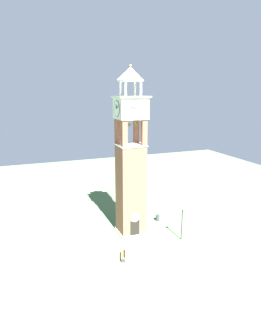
{
  "coord_description": "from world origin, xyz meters",
  "views": [
    {
      "loc": [
        -10.68,
        -28.33,
        16.03
      ],
      "look_at": [
        0.0,
        0.0,
        8.0
      ],
      "focal_mm": 29.73,
      "sensor_mm": 36.0,
      "label": 1
    }
  ],
  "objects_px": {
    "park_bench": "(124,254)",
    "trash_bin": "(158,218)",
    "clock_tower": "(131,169)",
    "lamp_post": "(182,217)"
  },
  "relations": [
    {
      "from": "park_bench",
      "to": "trash_bin",
      "type": "bearing_deg",
      "value": 43.43
    },
    {
      "from": "clock_tower",
      "to": "park_bench",
      "type": "distance_m",
      "value": 9.27
    },
    {
      "from": "clock_tower",
      "to": "trash_bin",
      "type": "relative_size",
      "value": 23.76
    },
    {
      "from": "trash_bin",
      "to": "park_bench",
      "type": "bearing_deg",
      "value": -136.57
    },
    {
      "from": "clock_tower",
      "to": "lamp_post",
      "type": "relative_size",
      "value": 4.72
    },
    {
      "from": "clock_tower",
      "to": "trash_bin",
      "type": "bearing_deg",
      "value": 21.56
    },
    {
      "from": "lamp_post",
      "to": "trash_bin",
      "type": "xyz_separation_m",
      "value": [
        -0.37,
        5.35,
        -2.38
      ]
    },
    {
      "from": "park_bench",
      "to": "lamp_post",
      "type": "relative_size",
      "value": 0.41
    },
    {
      "from": "clock_tower",
      "to": "park_bench",
      "type": "height_order",
      "value": "clock_tower"
    },
    {
      "from": "clock_tower",
      "to": "lamp_post",
      "type": "height_order",
      "value": "clock_tower"
    }
  ]
}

